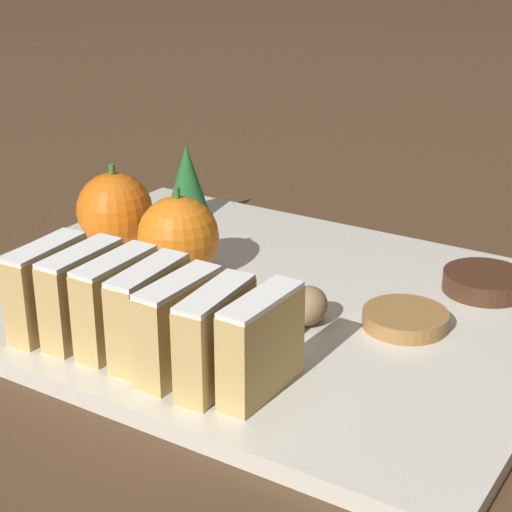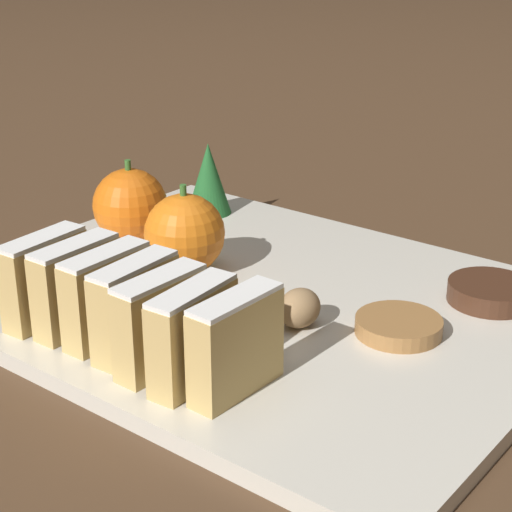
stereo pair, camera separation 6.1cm
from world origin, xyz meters
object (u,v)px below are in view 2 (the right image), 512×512
object	(u,v)px
orange_near	(130,206)
chocolate_cookie	(491,292)
walnut	(299,308)
orange_far	(185,234)

from	to	relation	value
orange_near	chocolate_cookie	xyz separation A→B (m)	(0.07, -0.29, -0.02)
walnut	orange_far	bearing A→B (deg)	79.89
walnut	chocolate_cookie	xyz separation A→B (m)	(0.12, -0.08, -0.01)
orange_near	chocolate_cookie	size ratio (longest dim) A/B	1.15
orange_far	chocolate_cookie	distance (m)	0.23
orange_near	walnut	size ratio (longest dim) A/B	2.18
walnut	orange_near	bearing A→B (deg)	78.21
orange_near	walnut	xyz separation A→B (m)	(-0.04, -0.20, -0.02)
orange_near	orange_far	world-z (taller)	same
orange_near	orange_far	bearing A→B (deg)	-104.34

